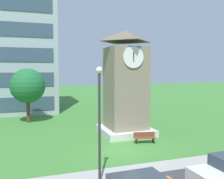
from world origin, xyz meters
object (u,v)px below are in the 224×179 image
tree_by_building (28,86)px  park_bench (145,137)px  street_lamp (99,112)px  clock_tower (126,89)px

tree_by_building → park_bench: bearing=-52.5°
park_bench → tree_by_building: (-9.05, 11.79, 3.74)m
street_lamp → clock_tower: bearing=60.4°
clock_tower → street_lamp: (-5.22, -9.19, -0.46)m
clock_tower → tree_by_building: (-8.66, 8.48, -0.11)m
park_bench → street_lamp: street_lamp is taller
park_bench → tree_by_building: 15.32m
street_lamp → tree_by_building: (-3.45, 17.67, 0.35)m
park_bench → clock_tower: bearing=96.6°
park_bench → street_lamp: 8.80m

